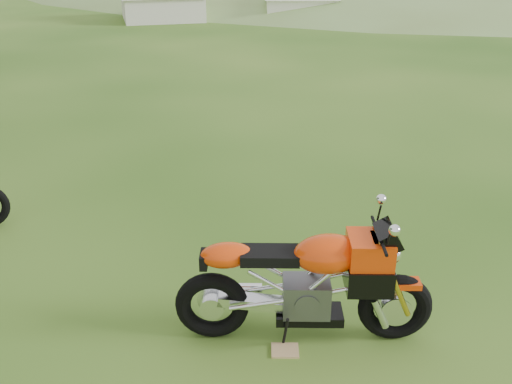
{
  "coord_description": "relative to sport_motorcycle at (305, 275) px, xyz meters",
  "views": [
    {
      "loc": [
        -0.71,
        -4.45,
        3.16
      ],
      "look_at": [
        -0.06,
        0.4,
        0.93
      ],
      "focal_mm": 40.0,
      "sensor_mm": 36.0,
      "label": 1
    }
  ],
  "objects": [
    {
      "name": "ground",
      "position": [
        -0.21,
        0.59,
        -0.61
      ],
      "size": [
        120.0,
        120.0,
        0.0
      ],
      "primitive_type": "plane",
      "color": "#19450E",
      "rests_on": "ground"
    },
    {
      "name": "sport_motorcycle",
      "position": [
        0.0,
        0.0,
        0.0
      ],
      "size": [
        2.1,
        0.81,
        1.23
      ],
      "primitive_type": null,
      "rotation": [
        0.0,
        0.0,
        -0.15
      ],
      "color": "red",
      "rests_on": "ground"
    },
    {
      "name": "plywood_board",
      "position": [
        -0.18,
        -0.18,
        -0.6
      ],
      "size": [
        0.25,
        0.21,
        0.02
      ],
      "primitive_type": "cube",
      "rotation": [
        0.0,
        0.0,
        -0.15
      ],
      "color": "tan",
      "rests_on": "ground"
    }
  ]
}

